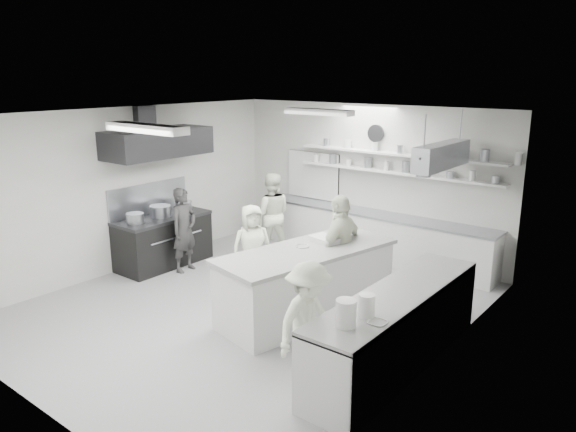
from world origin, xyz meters
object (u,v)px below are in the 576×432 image
Objects in this scene: stove at (163,242)px; cook_back at (271,214)px; prep_island at (307,284)px; cook_stove at (184,230)px; back_counter at (370,236)px; right_counter at (396,330)px.

stove is 2.18m from cook_back.
cook_back is (-2.31, 1.92, 0.33)m from prep_island.
stove is 1.15× the size of cook_stove.
prep_island is (0.61, -2.94, 0.04)m from back_counter.
right_counter reaches higher than stove.
stove is 0.55× the size of right_counter.
stove is at bearing -170.36° from prep_island.
back_counter is at bearing 113.58° from prep_island.
cook_back is (1.19, 1.78, 0.38)m from stove.
back_counter is 3.18× the size of cook_stove.
prep_island reaches higher than right_counter.
right_counter is 1.98× the size of cook_back.
stove is 1.08× the size of cook_back.
cook_back is at bearing 149.55° from right_counter.
cook_stove is at bearing 3.74° from stove.
cook_stove is 0.94× the size of cook_back.
cook_back reaches higher than back_counter.
prep_island is 2.96m from cook_stove.
stove is 4.03m from back_counter.
stove is 3.51m from prep_island.
back_counter is 3.00m from prep_island.
cook_stove is at bearing -171.52° from prep_island.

